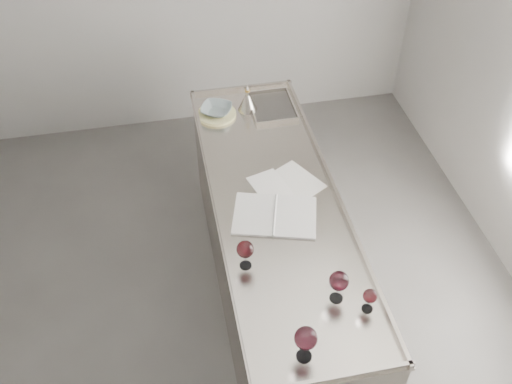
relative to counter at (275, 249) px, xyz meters
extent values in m
cube|color=#4D4B49|center=(-0.50, -0.30, -0.48)|extent=(4.50, 5.00, 0.02)
cube|color=#9F968E|center=(0.00, 0.00, -0.01)|extent=(0.75, 2.40, 0.92)
cube|color=#9F968E|center=(0.00, 0.00, 0.46)|extent=(0.77, 2.42, 0.02)
cube|color=#9F968E|center=(0.00, -1.19, 0.48)|extent=(0.77, 0.02, 0.03)
cube|color=#9F968E|center=(0.00, 1.19, 0.48)|extent=(0.77, 0.02, 0.03)
cube|color=#9F968E|center=(-0.37, 0.00, 0.48)|extent=(0.02, 2.42, 0.03)
cube|color=#9F968E|center=(0.36, 0.00, 0.48)|extent=(0.02, 2.42, 0.03)
cube|color=#595654|center=(0.17, 0.92, 0.46)|extent=(0.30, 0.38, 0.01)
cylinder|color=white|center=(-0.28, -0.46, 0.47)|extent=(0.07, 0.07, 0.00)
cylinder|color=white|center=(-0.28, -0.46, 0.52)|extent=(0.01, 0.01, 0.09)
ellipsoid|color=white|center=(-0.28, -0.46, 0.60)|extent=(0.09, 0.09, 0.10)
cylinder|color=#35070A|center=(-0.28, -0.46, 0.58)|extent=(0.07, 0.07, 0.02)
cylinder|color=white|center=(-0.11, -1.05, 0.47)|extent=(0.08, 0.08, 0.00)
cylinder|color=white|center=(-0.11, -1.05, 0.52)|extent=(0.01, 0.01, 0.10)
ellipsoid|color=white|center=(-0.11, -1.05, 0.62)|extent=(0.11, 0.11, 0.11)
cylinder|color=#3A0812|center=(-0.11, -1.05, 0.60)|extent=(0.08, 0.08, 0.02)
cylinder|color=white|center=(0.14, -0.76, 0.47)|extent=(0.07, 0.07, 0.00)
cylinder|color=white|center=(0.14, -0.76, 0.52)|extent=(0.01, 0.01, 0.10)
ellipsoid|color=white|center=(0.14, -0.76, 0.61)|extent=(0.10, 0.10, 0.11)
cylinder|color=#34070F|center=(0.14, -0.76, 0.59)|extent=(0.07, 0.07, 0.02)
cylinder|color=white|center=(0.27, -0.85, 0.47)|extent=(0.06, 0.06, 0.00)
cylinder|color=white|center=(0.27, -0.85, 0.51)|extent=(0.01, 0.01, 0.07)
ellipsoid|color=white|center=(0.27, -0.85, 0.58)|extent=(0.07, 0.07, 0.08)
cylinder|color=#3B080C|center=(0.27, -0.85, 0.56)|extent=(0.05, 0.05, 0.02)
cube|color=white|center=(-0.16, -0.10, 0.47)|extent=(0.32, 0.39, 0.01)
cube|color=white|center=(0.08, -0.17, 0.47)|extent=(0.32, 0.39, 0.01)
cylinder|color=white|center=(-0.04, -0.14, 0.48)|extent=(0.11, 0.33, 0.01)
cube|color=silver|center=(0.16, 0.13, 0.47)|extent=(0.35, 0.39, 0.00)
cube|color=silver|center=(-0.02, 0.11, 0.47)|extent=(0.27, 0.32, 0.00)
cylinder|color=beige|center=(-0.23, 0.91, 0.48)|extent=(0.31, 0.31, 0.02)
imported|color=gray|center=(-0.23, 0.91, 0.51)|extent=(0.28, 0.28, 0.05)
cone|color=gray|center=(0.00, 0.93, 0.53)|extent=(0.14, 0.14, 0.12)
cylinder|color=gray|center=(0.00, 0.93, 0.60)|extent=(0.03, 0.03, 0.03)
cylinder|color=#AD7C2F|center=(0.00, 0.93, 0.63)|extent=(0.03, 0.03, 0.02)
cone|color=gray|center=(0.00, 0.93, 0.66)|extent=(0.02, 0.02, 0.04)
camera|label=1|loc=(-0.60, -2.36, 2.89)|focal=40.00mm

